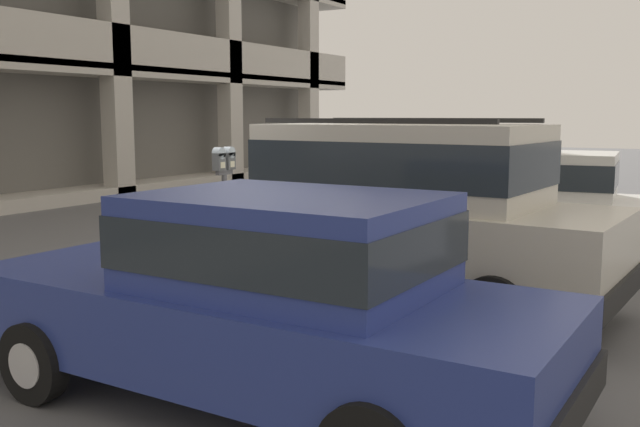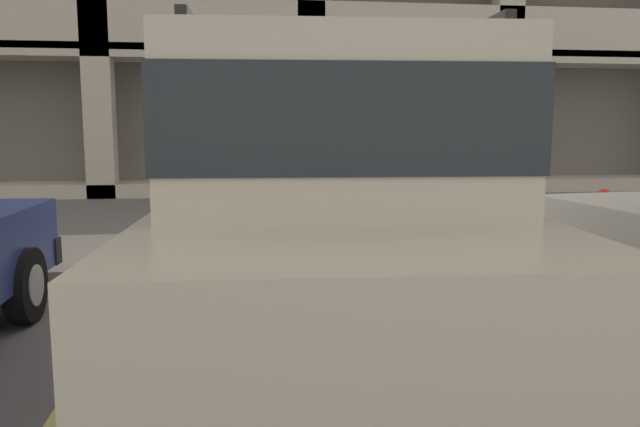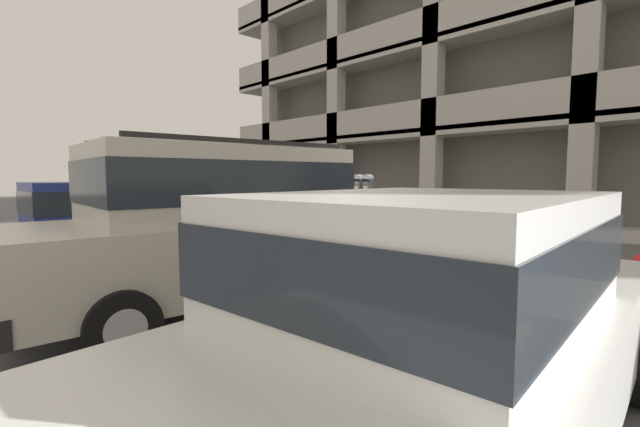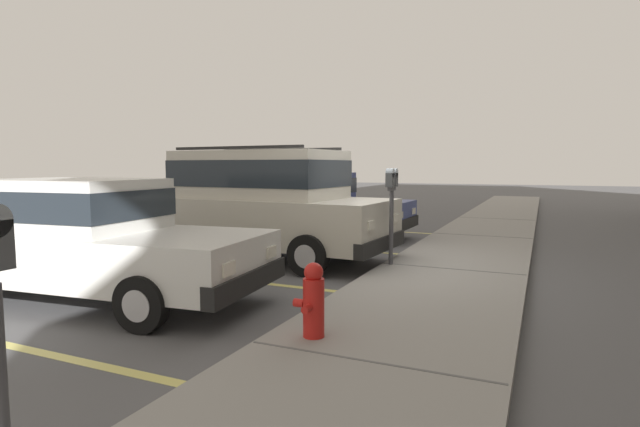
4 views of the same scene
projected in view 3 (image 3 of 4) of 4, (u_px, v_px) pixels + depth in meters
The scene contains 8 objects.
ground_plane at pixel (346, 283), 6.75m from camera, with size 80.00×80.00×0.10m.
sidewalk at pixel (396, 265), 7.62m from camera, with size 40.00×2.20×0.12m.
parking_stall_lines at pixel (364, 327), 4.64m from camera, with size 12.80×4.80×0.01m.
silver_suv at pixel (223, 221), 5.24m from camera, with size 2.21×4.88×2.03m.
red_sedan at pixel (110, 224), 7.25m from camera, with size 1.90×4.51×1.54m.
dark_hatchback at pixel (439, 317), 2.46m from camera, with size 2.16×4.63×1.54m.
parking_meter_near at pixel (363, 199), 6.84m from camera, with size 0.35×0.12×1.55m.
parking_garage at pixel (636, 46), 14.48m from camera, with size 32.00×10.00×13.25m.
Camera 3 is at (4.54, -4.84, 1.63)m, focal length 24.00 mm.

